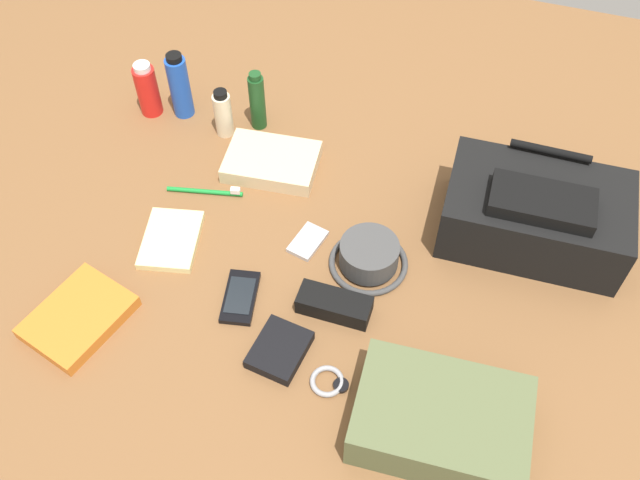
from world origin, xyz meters
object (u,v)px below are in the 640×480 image
Objects in this scene: wristwatch at (329,382)px; wallet at (277,349)px; notepad at (171,240)px; folded_towel at (272,162)px; shampoo_bottle at (257,101)px; media_player at (308,242)px; paperback_novel at (79,317)px; backpack at (535,214)px; bucket_hat at (369,256)px; toiletry_pouch at (441,418)px; lotion_bottle at (223,113)px; cell_phone at (240,297)px; sunglasses_case at (334,305)px; toothbrush at (209,191)px; sunscreen_spray at (147,90)px; deodorant_spray at (180,86)px.

wristwatch is 0.11m from wallet.
folded_towel is (0.12, 0.26, 0.01)m from notepad.
shampoo_bottle is 0.37m from media_player.
paperback_novel is at bearing -177.59° from wristwatch.
folded_towel is at bearing 66.57° from paperback_novel.
wristwatch is (0.49, 0.02, -0.01)m from paperback_novel.
backpack is 3.87× the size of media_player.
toiletry_pouch is at bearing -55.53° from bucket_hat.
notepad is (0.02, -0.33, -0.05)m from lotion_bottle.
cell_phone is at bearing -37.04° from notepad.
sunglasses_case is (-0.33, -0.30, -0.05)m from backpack.
folded_towel is at bearing 47.87° from toothbrush.
wallet is at bearing 7.67° from paperback_novel.
sunscreen_spray is 0.69× the size of folded_towel.
media_player is 0.26m from wallet.
shampoo_bottle is at bearing 132.45° from toiletry_pouch.
bucket_hat is at bearing 75.28° from sunglasses_case.
sunscreen_spray is at bearing 173.33° from backpack.
lotion_bottle reaches higher than wristwatch.
cell_phone reaches higher than wristwatch.
cell_phone is at bearing 148.58° from wallet.
paperback_novel is 1.33× the size of toothbrush.
toothbrush is (-0.38, 0.08, -0.02)m from bucket_hat.
toothbrush is at bearing -40.59° from sunscreen_spray.
backpack is 0.91m from paperback_novel.
cell_phone is 0.18m from sunglasses_case.
backpack is 0.91m from sunscreen_spray.
deodorant_spray reaches higher than folded_towel.
media_player is 0.23m from folded_towel.
wallet is (-0.11, -0.24, -0.01)m from bucket_hat.
lotion_bottle is 1.11× the size of wallet.
backpack is at bearing 53.63° from wallet.
backpack is 0.53m from wristwatch.
bucket_hat is 0.97× the size of toothbrush.
wristwatch is at bearing -58.80° from shampoo_bottle.
backpack is 0.57m from folded_towel.
shampoo_bottle is at bearing 167.79° from backpack.
sunscreen_spray reaches higher than media_player.
sunglasses_case is (-0.24, 0.17, -0.02)m from toiletry_pouch.
toiletry_pouch is 0.65m from notepad.
deodorant_spray is at bearing 141.31° from toiletry_pouch.
shampoo_bottle is (0.18, 0.01, -0.01)m from deodorant_spray.
paperback_novel is 2.33× the size of media_player.
sunscreen_spray is at bearing 155.73° from bucket_hat.
sunscreen_spray reaches higher than wristwatch.
sunscreen_spray is 0.99× the size of sunglasses_case.
folded_towel is 0.40m from sunglasses_case.
deodorant_spray is at bearing 157.95° from folded_towel.
wallet is (0.27, -0.32, 0.01)m from toothbrush.
wallet is 0.55× the size of folded_towel.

